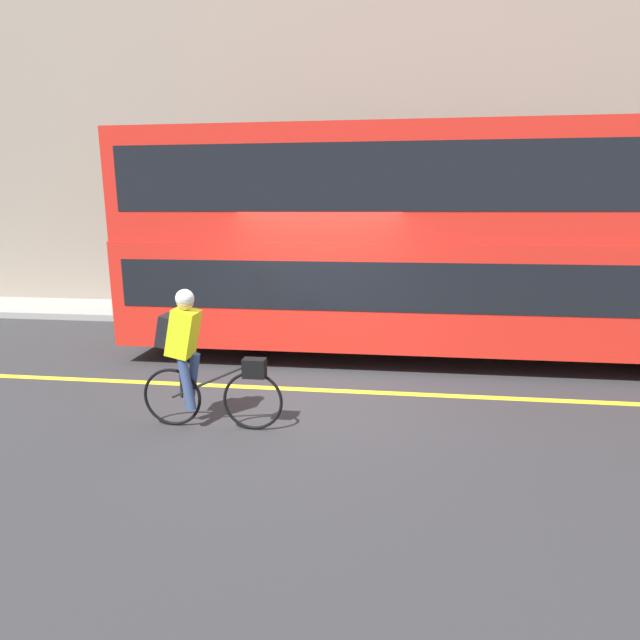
# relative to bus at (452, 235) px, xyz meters

# --- Properties ---
(ground_plane) EXTENTS (80.00, 80.00, 0.00)m
(ground_plane) POSITION_rel_bus_xyz_m (-2.12, -2.23, -2.11)
(ground_plane) COLOR #2D2D30
(road_center_line) EXTENTS (50.00, 0.14, 0.01)m
(road_center_line) POSITION_rel_bus_xyz_m (-2.12, -2.02, -2.10)
(road_center_line) COLOR yellow
(road_center_line) RESTS_ON ground_plane
(sidewalk_curb) EXTENTS (60.00, 2.00, 0.15)m
(sidewalk_curb) POSITION_rel_bus_xyz_m (-2.12, 2.88, -2.03)
(sidewalk_curb) COLOR gray
(sidewalk_curb) RESTS_ON ground_plane
(building_facade) EXTENTS (60.00, 0.30, 8.95)m
(building_facade) POSITION_rel_bus_xyz_m (-2.12, 4.03, 2.37)
(building_facade) COLOR gray
(building_facade) RESTS_ON ground_plane
(bus) EXTENTS (11.02, 2.46, 3.78)m
(bus) POSITION_rel_bus_xyz_m (0.00, 0.00, 0.00)
(bus) COLOR black
(bus) RESTS_ON ground_plane
(cyclist_on_bike) EXTENTS (1.69, 0.32, 1.65)m
(cyclist_on_bike) POSITION_rel_bus_xyz_m (-3.27, -3.41, -1.22)
(cyclist_on_bike) COLOR black
(cyclist_on_bike) RESTS_ON ground_plane
(trash_bin) EXTENTS (0.45, 0.45, 0.80)m
(trash_bin) POSITION_rel_bus_xyz_m (-7.29, 2.78, -1.56)
(trash_bin) COLOR #194C23
(trash_bin) RESTS_ON sidewalk_curb
(street_sign_post) EXTENTS (0.36, 0.09, 2.28)m
(street_sign_post) POSITION_rel_bus_xyz_m (-6.58, 2.77, -0.68)
(street_sign_post) COLOR #59595B
(street_sign_post) RESTS_ON sidewalk_curb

